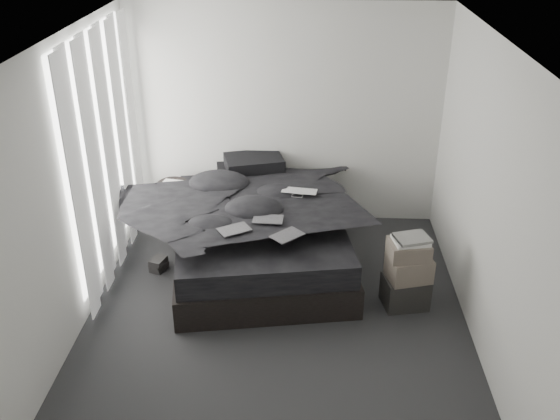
{
  "coord_description": "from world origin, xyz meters",
  "views": [
    {
      "loc": [
        0.26,
        -4.8,
        3.63
      ],
      "look_at": [
        0.0,
        0.8,
        0.75
      ],
      "focal_mm": 40.0,
      "sensor_mm": 36.0,
      "label": 1
    }
  ],
  "objects_px": {
    "side_stand": "(175,208)",
    "bed": "(259,249)",
    "laptop": "(299,187)",
    "box_lower": "(405,291)"
  },
  "relations": [
    {
      "from": "laptop",
      "to": "box_lower",
      "type": "bearing_deg",
      "value": -30.16
    },
    {
      "from": "side_stand",
      "to": "bed",
      "type": "bearing_deg",
      "value": -30.77
    },
    {
      "from": "bed",
      "to": "box_lower",
      "type": "distance_m",
      "value": 1.65
    },
    {
      "from": "side_stand",
      "to": "box_lower",
      "type": "height_order",
      "value": "side_stand"
    },
    {
      "from": "bed",
      "to": "laptop",
      "type": "distance_m",
      "value": 0.82
    },
    {
      "from": "bed",
      "to": "laptop",
      "type": "bearing_deg",
      "value": 7.5
    },
    {
      "from": "bed",
      "to": "box_lower",
      "type": "xyz_separation_m",
      "value": [
        1.48,
        -0.74,
        -0.0
      ]
    },
    {
      "from": "side_stand",
      "to": "box_lower",
      "type": "relative_size",
      "value": 1.52
    },
    {
      "from": "box_lower",
      "to": "bed",
      "type": "bearing_deg",
      "value": 153.61
    },
    {
      "from": "bed",
      "to": "laptop",
      "type": "height_order",
      "value": "laptop"
    }
  ]
}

